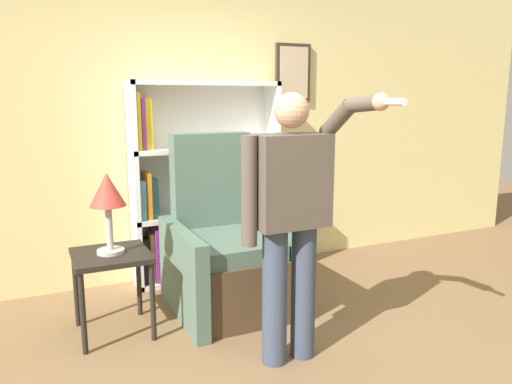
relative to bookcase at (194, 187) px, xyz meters
name	(u,v)px	position (x,y,z in m)	size (l,w,h in m)	color
wall_back	(183,119)	(-0.04, 0.16, 0.58)	(8.00, 0.11, 2.80)	#DBCC84
bookcase	(194,187)	(0.00, 0.00, 0.00)	(1.30, 0.28, 1.73)	white
armchair	(226,257)	(0.01, -0.70, -0.43)	(0.82, 0.92, 1.32)	#4C3823
person_standing	(291,213)	(0.07, -1.61, 0.11)	(0.59, 0.78, 1.62)	#384256
side_table	(111,265)	(-0.84, -0.80, -0.34)	(0.49, 0.49, 0.57)	black
table_lamp	(107,195)	(-0.84, -0.80, 0.14)	(0.24, 0.24, 0.54)	#B7B2A8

